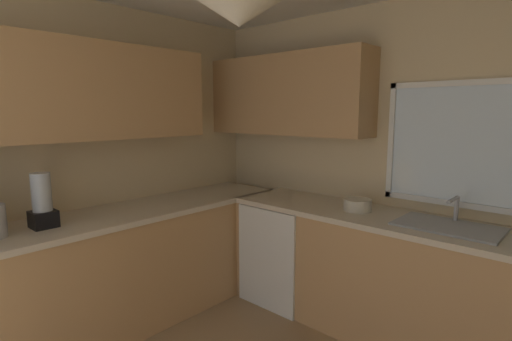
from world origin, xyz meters
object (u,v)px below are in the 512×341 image
object	(u,v)px
dishwasher	(287,251)
bowl	(357,205)
blender_appliance	(42,203)
sink_assembly	(448,226)

from	to	relation	value
dishwasher	bowl	size ratio (longest dim) A/B	4.06
bowl	blender_appliance	world-z (taller)	blender_appliance
sink_assembly	blender_appliance	bearing A→B (deg)	-137.74
bowl	sink_assembly	bearing A→B (deg)	0.54
dishwasher	bowl	distance (m)	0.83
dishwasher	blender_appliance	xyz separation A→B (m)	(-0.66, -1.74, 0.64)
sink_assembly	blender_appliance	xyz separation A→B (m)	(-1.96, -1.78, 0.15)
dishwasher	sink_assembly	bearing A→B (deg)	1.59
dishwasher	blender_appliance	world-z (taller)	blender_appliance
dishwasher	bowl	xyz separation A→B (m)	(0.65, 0.03, 0.52)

